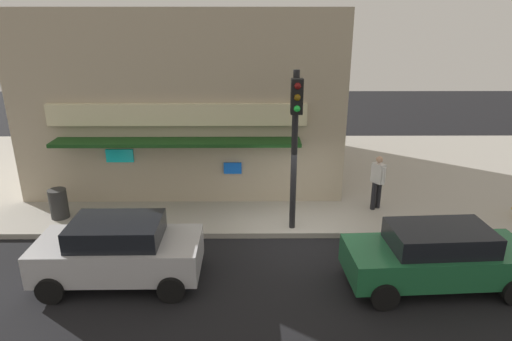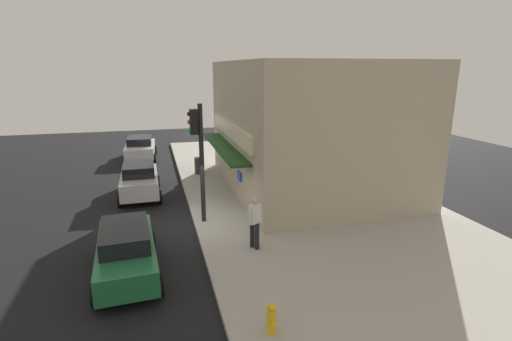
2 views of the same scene
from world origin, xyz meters
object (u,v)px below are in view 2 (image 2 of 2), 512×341
object	(u,v)px
parked_car_green	(126,250)
parked_car_white	(140,147)
fire_hydrant	(271,319)
pedestrian	(255,221)
parked_car_silver	(140,180)
potted_plant_by_doorway	(255,199)
trash_can	(199,166)
traffic_light	(198,148)

from	to	relation	value
parked_car_green	parked_car_white	distance (m)	16.09
fire_hydrant	parked_car_white	bearing A→B (deg)	-170.78
pedestrian	parked_car_silver	size ratio (longest dim) A/B	0.46
parked_car_silver	parked_car_white	world-z (taller)	parked_car_silver
pedestrian	potted_plant_by_doorway	size ratio (longest dim) A/B	2.18
trash_can	parked_car_silver	xyz separation A→B (m)	(2.86, -3.28, 0.21)
traffic_light	parked_car_white	bearing A→B (deg)	-168.78
trash_can	parked_car_white	size ratio (longest dim) A/B	0.24
fire_hydrant	parked_car_silver	distance (m)	12.10
fire_hydrant	parked_car_white	xyz separation A→B (m)	(-20.08, -3.26, 0.27)
parked_car_silver	potted_plant_by_doorway	bearing A→B (deg)	52.69
traffic_light	parked_car_white	world-z (taller)	traffic_light
fire_hydrant	pedestrian	distance (m)	4.46
trash_can	fire_hydrant	bearing A→B (deg)	-0.55
trash_can	parked_car_silver	distance (m)	4.35
pedestrian	parked_car_white	bearing A→B (deg)	-165.68
potted_plant_by_doorway	parked_car_white	world-z (taller)	parked_car_white
potted_plant_by_doorway	fire_hydrant	bearing A→B (deg)	-12.23
potted_plant_by_doorway	parked_car_green	size ratio (longest dim) A/B	0.19
fire_hydrant	parked_car_green	size ratio (longest dim) A/B	0.17
fire_hydrant	pedestrian	size ratio (longest dim) A/B	0.41
fire_hydrant	pedestrian	world-z (taller)	pedestrian
trash_can	parked_car_white	bearing A→B (deg)	-148.48
pedestrian	parked_car_green	size ratio (longest dim) A/B	0.41
fire_hydrant	trash_can	xyz separation A→B (m)	(-14.54, 0.14, 0.11)
trash_can	parked_car_silver	size ratio (longest dim) A/B	0.24
trash_can	traffic_light	bearing A→B (deg)	-6.63
fire_hydrant	traffic_light	bearing A→B (deg)	-174.38
pedestrian	potted_plant_by_doorway	world-z (taller)	pedestrian
parked_car_white	parked_car_silver	bearing A→B (deg)	0.79
potted_plant_by_doorway	pedestrian	bearing A→B (deg)	-15.04
pedestrian	parked_car_white	xyz separation A→B (m)	(-15.73, -4.01, -0.37)
parked_car_silver	parked_car_white	bearing A→B (deg)	-179.21
trash_can	parked_car_green	bearing A→B (deg)	-18.50
potted_plant_by_doorway	parked_car_silver	world-z (taller)	parked_car_silver
parked_car_silver	parked_car_white	distance (m)	8.40
fire_hydrant	parked_car_silver	bearing A→B (deg)	-164.94
fire_hydrant	potted_plant_by_doorway	xyz separation A→B (m)	(-7.97, 1.73, 0.09)
trash_can	pedestrian	distance (m)	10.22
pedestrian	parked_car_green	xyz separation A→B (m)	(0.36, -4.15, -0.37)
parked_car_silver	parked_car_green	size ratio (longest dim) A/B	0.89
pedestrian	parked_car_silver	bearing A→B (deg)	-152.01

